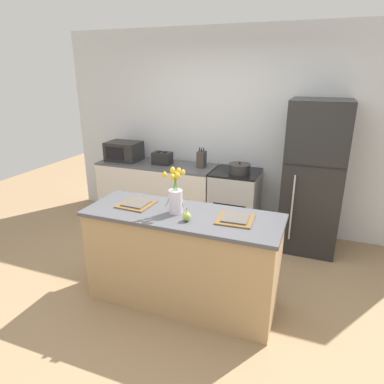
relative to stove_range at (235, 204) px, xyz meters
The scene contains 14 objects.
ground_plane 1.66m from the stove_range, 93.58° to the right, with size 10.00×10.00×0.00m, color #997A56.
back_wall 0.99m from the stove_range, 104.01° to the left, with size 5.20×0.08×2.70m.
kitchen_island 1.60m from the stove_range, 93.58° to the right, with size 1.80×0.66×0.93m.
back_counter 1.16m from the stove_range, behind, with size 1.68×0.60×0.90m.
stove_range is the anchor object (origin of this frame).
refrigerator 1.06m from the stove_range, ahead, with size 0.68×0.67×1.84m.
flower_vase 1.74m from the stove_range, 95.53° to the right, with size 0.19×0.14×0.42m.
pear_figurine 1.82m from the stove_range, 89.91° to the right, with size 0.07×0.07×0.12m.
plate_setting_left 1.75m from the stove_range, 110.48° to the right, with size 0.32×0.32×0.02m.
plate_setting_right 1.69m from the stove_range, 76.18° to the right, with size 0.32×0.32×0.02m.
toaster 1.19m from the stove_range, behind, with size 0.28×0.18×0.17m.
cooking_pot 0.52m from the stove_range, 47.67° to the right, with size 0.28×0.28×0.15m.
microwave 1.79m from the stove_range, behind, with size 0.48×0.37×0.27m.
knife_block 0.75m from the stove_range, behind, with size 0.10×0.14×0.27m.
Camera 1 is at (1.11, -2.61, 2.14)m, focal length 32.00 mm.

